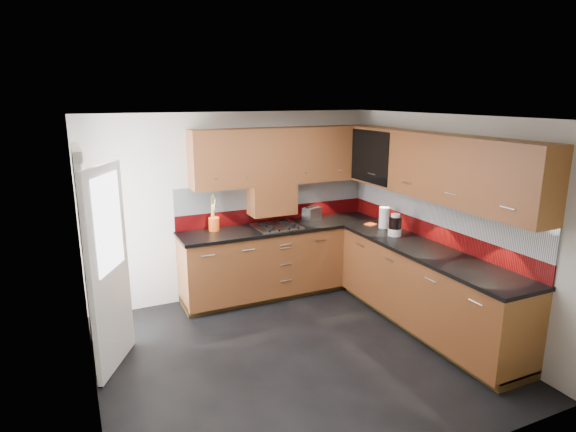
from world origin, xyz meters
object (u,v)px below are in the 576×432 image
gas_hob (277,226)px  utensil_pot (214,223)px  food_processor (395,226)px  toaster (312,213)px

gas_hob → utensil_pot: size_ratio=1.19×
utensil_pot → gas_hob: bearing=-13.2°
gas_hob → food_processor: food_processor is taller
gas_hob → utensil_pot: bearing=166.8°
utensil_pot → toaster: (1.38, -0.03, -0.02)m
toaster → food_processor: bearing=-63.4°
gas_hob → utensil_pot: utensil_pot is taller
utensil_pot → food_processor: (1.93, -1.14, 0.02)m
toaster → food_processor: 1.24m
utensil_pot → toaster: 1.38m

